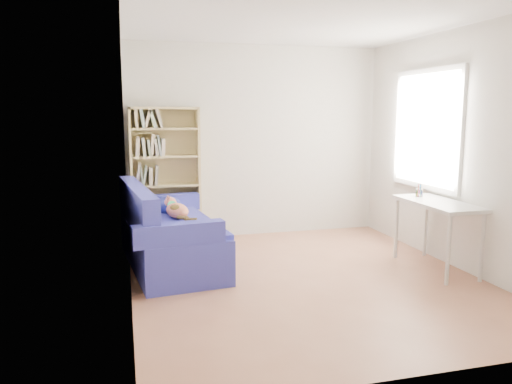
{
  "coord_description": "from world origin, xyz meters",
  "views": [
    {
      "loc": [
        -1.77,
        -4.64,
        1.7
      ],
      "look_at": [
        -0.4,
        0.49,
        0.85
      ],
      "focal_mm": 35.0,
      "sensor_mm": 36.0,
      "label": 1
    }
  ],
  "objects_px": {
    "sofa": "(167,236)",
    "bookshelf": "(166,181)",
    "pen_cup": "(419,192)",
    "desk": "(438,209)"
  },
  "relations": [
    {
      "from": "desk",
      "to": "sofa",
      "type": "bearing_deg",
      "value": 162.65
    },
    {
      "from": "desk",
      "to": "pen_cup",
      "type": "bearing_deg",
      "value": 92.27
    },
    {
      "from": "bookshelf",
      "to": "sofa",
      "type": "bearing_deg",
      "value": -94.47
    },
    {
      "from": "bookshelf",
      "to": "desk",
      "type": "xyz_separation_m",
      "value": [
        2.74,
        -1.89,
        -0.15
      ]
    },
    {
      "from": "bookshelf",
      "to": "desk",
      "type": "bearing_deg",
      "value": -34.68
    },
    {
      "from": "sofa",
      "to": "bookshelf",
      "type": "distance_m",
      "value": 1.12
    },
    {
      "from": "desk",
      "to": "pen_cup",
      "type": "xyz_separation_m",
      "value": [
        -0.01,
        0.34,
        0.14
      ]
    },
    {
      "from": "bookshelf",
      "to": "desk",
      "type": "distance_m",
      "value": 3.33
    },
    {
      "from": "sofa",
      "to": "pen_cup",
      "type": "bearing_deg",
      "value": -17.5
    },
    {
      "from": "pen_cup",
      "to": "sofa",
      "type": "bearing_deg",
      "value": 169.09
    }
  ]
}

